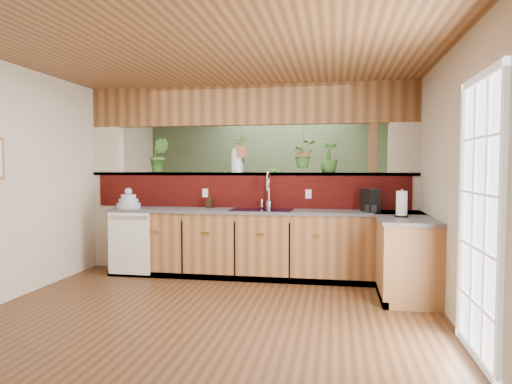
% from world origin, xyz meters
% --- Properties ---
extents(ground, '(4.60, 7.00, 0.01)m').
position_xyz_m(ground, '(0.00, 0.00, 0.00)').
color(ground, '#4D2D17').
rests_on(ground, ground).
extents(ceiling, '(4.60, 7.00, 0.01)m').
position_xyz_m(ceiling, '(0.00, 0.00, 2.60)').
color(ceiling, brown).
rests_on(ceiling, ground).
extents(wall_back, '(4.60, 0.02, 2.60)m').
position_xyz_m(wall_back, '(0.00, 3.50, 1.30)').
color(wall_back, beige).
rests_on(wall_back, ground).
extents(wall_left, '(0.02, 7.00, 2.60)m').
position_xyz_m(wall_left, '(-2.30, 0.00, 1.30)').
color(wall_left, beige).
rests_on(wall_left, ground).
extents(wall_right, '(0.02, 7.00, 2.60)m').
position_xyz_m(wall_right, '(2.30, 0.00, 1.30)').
color(wall_right, beige).
rests_on(wall_right, ground).
extents(pass_through_partition, '(4.60, 0.21, 2.60)m').
position_xyz_m(pass_through_partition, '(0.03, 1.35, 1.19)').
color(pass_through_partition, beige).
rests_on(pass_through_partition, ground).
extents(pass_through_ledge, '(4.60, 0.21, 0.04)m').
position_xyz_m(pass_through_ledge, '(0.00, 1.35, 1.37)').
color(pass_through_ledge, brown).
rests_on(pass_through_ledge, ground).
extents(header_beam, '(4.60, 0.15, 0.55)m').
position_xyz_m(header_beam, '(0.00, 1.35, 2.33)').
color(header_beam, brown).
rests_on(header_beam, ground).
extents(sage_backwall, '(4.55, 0.02, 2.55)m').
position_xyz_m(sage_backwall, '(0.00, 3.48, 1.30)').
color(sage_backwall, '#495C3F').
rests_on(sage_backwall, ground).
extents(countertop, '(4.14, 1.52, 0.90)m').
position_xyz_m(countertop, '(0.84, 0.87, 0.45)').
color(countertop, brown).
rests_on(countertop, ground).
extents(dishwasher, '(0.58, 0.03, 0.82)m').
position_xyz_m(dishwasher, '(-1.48, 0.66, 0.46)').
color(dishwasher, white).
rests_on(dishwasher, ground).
extents(navy_sink, '(0.82, 0.50, 0.18)m').
position_xyz_m(navy_sink, '(0.25, 0.98, 0.82)').
color(navy_sink, black).
rests_on(navy_sink, countertop).
extents(french_door, '(0.06, 1.02, 2.16)m').
position_xyz_m(french_door, '(2.27, -1.30, 1.05)').
color(french_door, white).
rests_on(french_door, ground).
extents(faucet, '(0.22, 0.22, 0.50)m').
position_xyz_m(faucet, '(0.31, 1.13, 1.17)').
color(faucet, '#B7B7B2').
rests_on(faucet, countertop).
extents(dish_stack, '(0.32, 0.32, 0.28)m').
position_xyz_m(dish_stack, '(-1.59, 0.89, 0.99)').
color(dish_stack, '#98AAC4').
rests_on(dish_stack, countertop).
extents(soap_dispenser, '(0.11, 0.11, 0.19)m').
position_xyz_m(soap_dispenser, '(-0.50, 1.14, 0.99)').
color(soap_dispenser, '#362313').
rests_on(soap_dispenser, countertop).
extents(coffee_maker, '(0.16, 0.26, 0.29)m').
position_xyz_m(coffee_maker, '(1.64, 0.93, 1.03)').
color(coffee_maker, black).
rests_on(coffee_maker, countertop).
extents(paper_towel, '(0.15, 0.15, 0.31)m').
position_xyz_m(paper_towel, '(1.95, 0.38, 1.04)').
color(paper_towel, black).
rests_on(paper_towel, countertop).
extents(glass_jar, '(0.17, 0.17, 0.38)m').
position_xyz_m(glass_jar, '(-0.16, 1.35, 1.58)').
color(glass_jar, silver).
rests_on(glass_jar, pass_through_ledge).
extents(ledge_plant_left, '(0.32, 0.28, 0.49)m').
position_xyz_m(ledge_plant_left, '(-1.32, 1.35, 1.63)').
color(ledge_plant_left, '#326322').
rests_on(ledge_plant_left, pass_through_ledge).
extents(ledge_plant_right, '(0.27, 0.27, 0.43)m').
position_xyz_m(ledge_plant_right, '(1.12, 1.35, 1.61)').
color(ledge_plant_right, '#326322').
rests_on(ledge_plant_right, pass_through_ledge).
extents(hanging_plant_a, '(0.25, 0.21, 0.53)m').
position_xyz_m(hanging_plant_a, '(-0.11, 1.35, 1.84)').
color(hanging_plant_a, brown).
rests_on(hanging_plant_a, header_beam).
extents(hanging_plant_b, '(0.40, 0.37, 0.52)m').
position_xyz_m(hanging_plant_b, '(0.78, 1.35, 1.80)').
color(hanging_plant_b, brown).
rests_on(hanging_plant_b, header_beam).
extents(shelving_console, '(1.50, 0.85, 0.97)m').
position_xyz_m(shelving_console, '(-0.35, 3.25, 0.50)').
color(shelving_console, black).
rests_on(shelving_console, ground).
extents(shelf_plant_a, '(0.26, 0.22, 0.42)m').
position_xyz_m(shelf_plant_a, '(-0.78, 3.25, 1.19)').
color(shelf_plant_a, '#326322').
rests_on(shelf_plant_a, shelving_console).
extents(shelf_plant_b, '(0.34, 0.34, 0.47)m').
position_xyz_m(shelf_plant_b, '(0.11, 3.25, 1.22)').
color(shelf_plant_b, '#326322').
rests_on(shelf_plant_b, shelving_console).
extents(floor_plant, '(0.93, 0.87, 0.83)m').
position_xyz_m(floor_plant, '(0.87, 2.26, 0.41)').
color(floor_plant, '#326322').
rests_on(floor_plant, ground).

